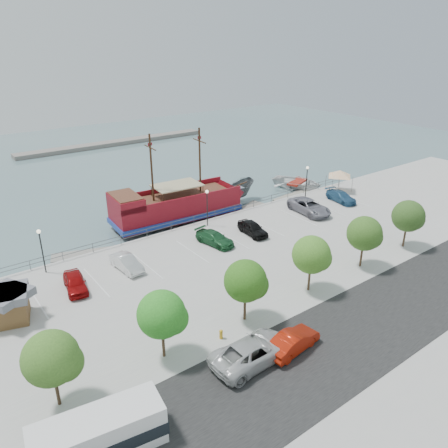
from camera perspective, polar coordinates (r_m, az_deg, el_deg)
ground at (r=45.61m, az=2.52°, el=-3.96°), size 160.00×160.00×0.00m
land_slab at (r=34.52m, az=26.00°, el=-15.87°), size 100.00×58.00×1.20m
street at (r=35.98m, az=19.16°, el=-11.70°), size 100.00×8.00×0.04m
sidewalk at (r=38.90m, az=11.95°, el=-7.96°), size 100.00×4.00×0.05m
seawall_railing at (r=50.67m, az=-3.02°, el=0.81°), size 50.00×0.06×1.00m
far_shore at (r=95.63m, az=-14.07°, el=10.24°), size 40.00×3.00×0.80m
pirate_ship at (r=53.86m, az=-4.97°, el=2.61°), size 18.47×6.23×11.54m
patrol_boat at (r=59.01m, az=1.61°, el=3.93°), size 7.26×4.29×2.64m
speedboat at (r=65.79m, az=9.52°, el=5.17°), size 7.57×8.80×1.53m
dock_west at (r=47.14m, az=-17.52°, el=-3.89°), size 7.13×4.13×0.39m
dock_mid at (r=56.61m, az=2.88°, el=1.83°), size 6.68×3.69×0.37m
dock_east at (r=62.10m, az=9.02°, el=3.54°), size 6.88×2.71×0.38m
shed at (r=37.04m, az=-26.40°, el=-9.45°), size 3.80×3.80×2.52m
canopy_tent at (r=62.43m, az=14.94°, el=6.79°), size 4.48×4.48×3.41m
street_van at (r=29.93m, az=3.75°, el=-16.25°), size 6.10×2.95×1.68m
street_sedan at (r=31.18m, az=8.96°, el=-14.93°), size 4.54×2.07×1.45m
shuttle_bus at (r=25.54m, az=-16.00°, el=-25.01°), size 7.01×3.34×2.37m
fire_hydrant at (r=31.98m, az=-0.39°, el=-14.16°), size 0.27×0.27×0.77m
lamp_post_left at (r=42.12m, az=-22.81°, el=-2.35°), size 0.36×0.36×4.28m
lamp_post_mid at (r=48.79m, az=-2.22°, el=2.97°), size 0.36×0.36×4.28m
lamp_post_right at (r=58.85m, az=10.77°, el=6.15°), size 0.36×0.36×4.28m
tree_a at (r=27.20m, az=-21.31°, el=-16.14°), size 3.30×3.20×5.00m
tree_b at (r=29.06m, az=-7.84°, el=-11.73°), size 3.30×3.20×5.00m
tree_c at (r=32.36m, az=3.09°, el=-7.55°), size 3.30×3.20×5.00m
tree_d at (r=36.71m, az=11.56°, el=-4.06°), size 3.30×3.20×5.00m
tree_e at (r=41.79m, az=18.06°, el=-1.29°), size 3.30×3.20×5.00m
tree_f at (r=47.36m, az=23.07°, el=0.86°), size 3.30×3.20×5.00m
parked_car_a at (r=39.37m, az=-18.88°, el=-7.24°), size 2.33×4.33×1.40m
parked_car_b at (r=41.33m, az=-12.62°, el=-4.98°), size 1.80×4.27×1.37m
parked_car_d at (r=45.17m, az=-1.22°, el=-1.88°), size 2.67×4.84×1.33m
parked_car_e at (r=47.47m, az=3.76°, el=-0.56°), size 2.10×4.36×1.44m
parked_car_g at (r=54.12m, az=11.06°, el=2.24°), size 3.39×6.23×1.66m
parked_car_h at (r=58.97m, az=15.04°, el=3.47°), size 2.61×4.90×1.35m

